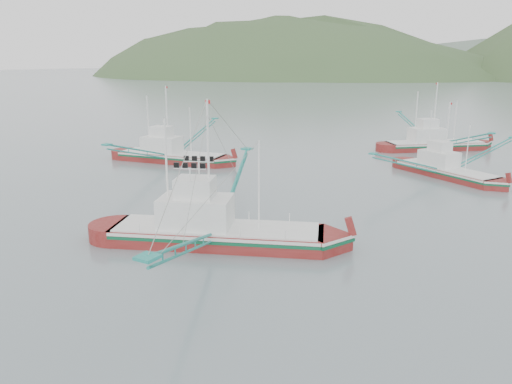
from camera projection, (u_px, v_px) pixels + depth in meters
The scene contains 6 objects.
ground at pixel (214, 254), 35.58m from camera, with size 1200.00×1200.00×0.00m, color slate.
main_boat at pixel (215, 214), 37.00m from camera, with size 16.27×27.53×11.61m.
bg_boat_right at pixel (447, 160), 58.49m from camera, with size 15.65×21.27×9.38m.
bg_boat_far at pixel (435, 135), 76.00m from camera, with size 20.98×23.59×10.93m.
bg_boat_left at pixel (170, 149), 67.20m from camera, with size 15.26×26.74×10.89m.
headland_left at pixel (278, 76), 423.89m from camera, with size 448.00×308.00×210.00m, color #365029.
Camera 1 is at (19.05, -27.40, 13.46)m, focal length 35.00 mm.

